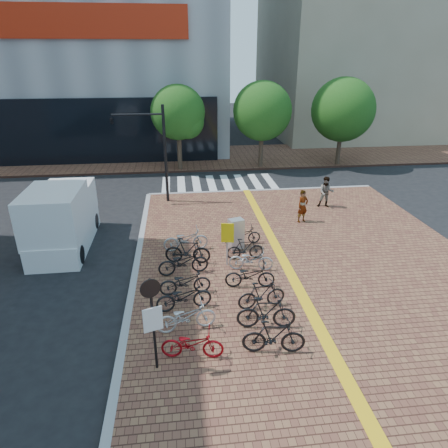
{
  "coord_description": "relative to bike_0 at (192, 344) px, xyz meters",
  "views": [
    {
      "loc": [
        -2.12,
        -11.3,
        8.02
      ],
      "look_at": [
        -0.31,
        4.23,
        1.3
      ],
      "focal_mm": 32.0,
      "sensor_mm": 36.0,
      "label": 1
    }
  ],
  "objects": [
    {
      "name": "box_truck",
      "position": [
        -5.32,
        7.94,
        0.75
      ],
      "size": [
        2.24,
        5.01,
        2.89
      ],
      "color": "white",
      "rests_on": "ground"
    },
    {
      "name": "bike_2",
      "position": [
        -0.17,
        2.32,
        0.03
      ],
      "size": [
        1.93,
        0.92,
        0.97
      ],
      "primitive_type": "imported",
      "rotation": [
        0.0,
        0.0,
        1.72
      ],
      "color": "black",
      "rests_on": "sidewalk"
    },
    {
      "name": "pedestrian_a",
      "position": [
        5.92,
        9.17,
        0.37
      ],
      "size": [
        0.71,
        0.6,
        1.66
      ],
      "primitive_type": "imported",
      "rotation": [
        0.0,
        0.0,
        0.4
      ],
      "color": "gray",
      "rests_on": "sidewalk"
    },
    {
      "name": "sidewalk",
      "position": [
        4.97,
        -2.58,
        -0.53
      ],
      "size": [
        14.0,
        34.0,
        0.15
      ],
      "primitive_type": "cube",
      "color": "brown",
      "rests_on": "ground"
    },
    {
      "name": "bike_12",
      "position": [
        2.41,
        5.58,
        0.0
      ],
      "size": [
        1.55,
        0.47,
        0.93
      ],
      "primitive_type": "imported",
      "rotation": [
        0.0,
        0.0,
        1.6
      ],
      "color": "black",
      "rests_on": "sidewalk"
    },
    {
      "name": "bike_11",
      "position": [
        2.49,
        4.65,
        -0.0
      ],
      "size": [
        1.82,
        0.91,
        0.92
      ],
      "primitive_type": "imported",
      "rotation": [
        0.0,
        0.0,
        1.39
      ],
      "color": "#A7A7AC",
      "rests_on": "sidewalk"
    },
    {
      "name": "bike_3",
      "position": [
        -0.11,
        3.25,
        0.02
      ],
      "size": [
        1.85,
        0.77,
        0.95
      ],
      "primitive_type": "imported",
      "rotation": [
        0.0,
        0.0,
        1.65
      ],
      "color": "black",
      "rests_on": "sidewalk"
    },
    {
      "name": "notice_sign",
      "position": [
        -0.98,
        -0.33,
        1.31
      ],
      "size": [
        0.5,
        0.2,
        2.8
      ],
      "color": "black",
      "rests_on": "sidewalk"
    },
    {
      "name": "kerb_north",
      "position": [
        4.97,
        14.42,
        -0.53
      ],
      "size": [
        14.0,
        0.25,
        0.15
      ],
      "primitive_type": "cube",
      "color": "gray",
      "rests_on": "ground"
    },
    {
      "name": "bike_7",
      "position": [
        2.29,
        -0.07,
        0.08
      ],
      "size": [
        1.84,
        0.73,
        1.08
      ],
      "primitive_type": "imported",
      "rotation": [
        0.0,
        0.0,
        1.44
      ],
      "color": "black",
      "rests_on": "sidewalk"
    },
    {
      "name": "bike_10",
      "position": [
        2.23,
        3.43,
        0.02
      ],
      "size": [
        1.86,
        0.81,
        0.95
      ],
      "primitive_type": "imported",
      "rotation": [
        0.0,
        0.0,
        1.47
      ],
      "color": "black",
      "rests_on": "sidewalk"
    },
    {
      "name": "building_beige",
      "position": [
        19.97,
        34.42,
        8.39
      ],
      "size": [
        20.0,
        18.0,
        18.0
      ],
      "primitive_type": "cube",
      "color": "gray",
      "rests_on": "ground"
    },
    {
      "name": "bike_5",
      "position": [
        0.05,
        5.51,
        0.09
      ],
      "size": [
        1.91,
        0.83,
        1.11
      ],
      "primitive_type": "imported",
      "rotation": [
        0.0,
        0.0,
        1.4
      ],
      "color": "black",
      "rests_on": "sidewalk"
    },
    {
      "name": "utility_box",
      "position": [
        2.19,
        6.65,
        0.21
      ],
      "size": [
        0.72,
        0.6,
        1.34
      ],
      "primitive_type": "cube",
      "rotation": [
        0.0,
        0.0,
        0.3
      ],
      "color": "#BABABF",
      "rests_on": "sidewalk"
    },
    {
      "name": "pedestrian_b",
      "position": [
        7.81,
        11.05,
        0.4
      ],
      "size": [
        1.0,
        0.88,
        1.72
      ],
      "primitive_type": "imported",
      "rotation": [
        0.0,
        0.0,
        -0.31
      ],
      "color": "#444757",
      "rests_on": "sidewalk"
    },
    {
      "name": "bike_8",
      "position": [
        2.32,
        1.05,
        0.09
      ],
      "size": [
        1.87,
        0.7,
        1.1
      ],
      "primitive_type": "imported",
      "rotation": [
        0.0,
        0.0,
        1.47
      ],
      "color": "black",
      "rests_on": "sidewalk"
    },
    {
      "name": "far_sidewalk",
      "position": [
        1.97,
        23.42,
        -0.53
      ],
      "size": [
        70.0,
        8.0,
        0.15
      ],
      "primitive_type": "cube",
      "color": "brown",
      "rests_on": "ground"
    },
    {
      "name": "ground",
      "position": [
        1.97,
        2.42,
        -0.61
      ],
      "size": [
        120.0,
        120.0,
        0.0
      ],
      "primitive_type": "plane",
      "color": "black",
      "rests_on": "ground"
    },
    {
      "name": "crosswalk",
      "position": [
        2.47,
        16.42,
        -0.6
      ],
      "size": [
        7.5,
        4.0,
        0.01
      ],
      "color": "silver",
      "rests_on": "ground"
    },
    {
      "name": "bike_13",
      "position": [
        2.52,
        6.98,
        -0.03
      ],
      "size": [
        1.67,
        0.66,
        0.86
      ],
      "primitive_type": "imported",
      "rotation": [
        0.0,
        0.0,
        1.62
      ],
      "color": "black",
      "rests_on": "sidewalk"
    },
    {
      "name": "bike_6",
      "position": [
        0.01,
        6.67,
        0.05
      ],
      "size": [
        1.99,
        0.87,
        1.01
      ],
      "primitive_type": "imported",
      "rotation": [
        0.0,
        0.0,
        1.67
      ],
      "color": "#A9AAAE",
      "rests_on": "sidewalk"
    },
    {
      "name": "tactile_strip",
      "position": [
        3.97,
        -2.58,
        -0.45
      ],
      "size": [
        0.4,
        34.0,
        0.01
      ],
      "primitive_type": "cube",
      "color": "yellow",
      "rests_on": "sidewalk"
    },
    {
      "name": "bike_9",
      "position": [
        2.4,
        2.13,
        0.04
      ],
      "size": [
        1.71,
        0.72,
        0.99
      ],
      "primitive_type": "imported",
      "rotation": [
        0.0,
        0.0,
        1.73
      ],
      "color": "black",
      "rests_on": "sidewalk"
    },
    {
      "name": "street_trees",
      "position": [
        7.01,
        19.87,
        3.49
      ],
      "size": [
        16.2,
        4.6,
        6.35
      ],
      "color": "#38281E",
      "rests_on": "far_sidewalk"
    },
    {
      "name": "bike_0",
      "position": [
        0.0,
        0.0,
        0.0
      ],
      "size": [
        1.82,
        0.84,
        0.92
      ],
      "primitive_type": "imported",
      "rotation": [
        0.0,
        0.0,
        1.43
      ],
      "color": "#A10B13",
      "rests_on": "sidewalk"
    },
    {
      "name": "bike_4",
      "position": [
        -0.14,
        4.65,
        0.05
      ],
      "size": [
        2.02,
        0.96,
        1.02
      ],
      "primitive_type": "imported",
      "rotation": [
        0.0,
        0.0,
        1.72
      ],
      "color": "black",
      "rests_on": "sidewalk"
    },
    {
      "name": "bike_1",
      "position": [
        -0.13,
        1.23,
        0.03
      ],
      "size": [
        1.92,
        0.92,
        0.97
      ],
      "primitive_type": "imported",
      "rotation": [
        0.0,
        0.0,
        1.72
      ],
      "color": "#B9BABF",
      "rests_on": "sidewalk"
    },
    {
      "name": "traffic_light_pole",
      "position": [
        -2.09,
        13.07,
        3.26
      ],
      "size": [
        2.89,
        1.11,
        5.38
      ],
      "color": "black",
      "rests_on": "sidewalk"
    },
    {
      "name": "yellow_sign",
      "position": [
        1.61,
        5.1,
        0.82
      ],
      "size": [
        0.5,
        0.17,
        1.84
      ],
      "color": "#B7B7BC",
      "rests_on": "sidewalk"
    }
  ]
}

